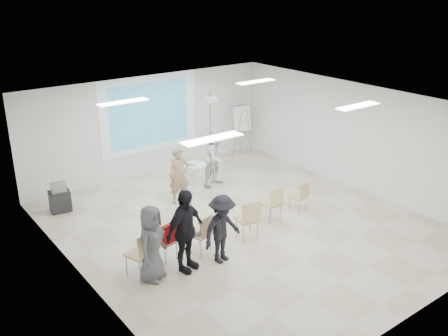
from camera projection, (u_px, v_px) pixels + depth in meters
floor at (244, 227)px, 12.17m from camera, size 8.00×9.00×0.10m
ceiling at (246, 103)px, 11.06m from camera, size 8.00×9.00×0.10m
wall_back at (149, 125)px, 15.01m from camera, size 8.00×0.10×3.00m
wall_left at (77, 214)px, 9.33m from camera, size 0.10×9.00×3.00m
wall_right at (357, 137)px, 13.89m from camera, size 0.10×9.00×3.00m
projection_halo at (149, 114)px, 14.83m from camera, size 3.20×0.01×2.30m
projection_image at (150, 114)px, 14.82m from camera, size 2.60×0.01×1.90m
pedestal_table at (195, 175)px, 14.02m from camera, size 0.84×0.84×0.80m
player_left at (179, 172)px, 13.08m from camera, size 0.73×0.59×1.75m
player_right at (217, 154)px, 14.21m from camera, size 1.05×0.91×1.90m
controller_left at (179, 158)px, 13.27m from camera, size 0.08×0.13×0.04m
controller_right at (206, 142)px, 14.17m from camera, size 0.06×0.12×0.04m
chair_far_left at (142, 251)px, 9.87m from camera, size 0.60×0.62×0.98m
chair_left_mid at (168, 239)px, 10.47m from camera, size 0.47×0.49×0.85m
chair_left_inner at (203, 232)px, 10.73m from camera, size 0.52×0.54×0.89m
chair_center at (249, 217)px, 11.27m from camera, size 0.55×0.57×0.97m
chair_right_inner at (273, 202)px, 12.15m from camera, size 0.42×0.45×0.90m
chair_right_far at (301, 195)px, 12.68m from camera, size 0.45×0.47×0.80m
red_jacket at (170, 233)px, 10.27m from camera, size 0.45×0.18×0.42m
laptop at (199, 232)px, 10.81m from camera, size 0.38×0.32×0.03m
audience_left at (185, 225)px, 9.95m from camera, size 1.34×1.03×2.04m
audience_mid at (222, 225)px, 10.32m from camera, size 1.19×0.77×1.72m
audience_outer at (151, 239)px, 9.70m from camera, size 1.03×0.95×1.77m
flipchart_easel at (242, 118)px, 16.55m from camera, size 0.75×0.58×1.75m
av_cart at (60, 198)px, 12.77m from camera, size 0.58×0.50×0.77m
ceiling_projector at (210, 105)px, 12.36m from camera, size 0.30×0.25×3.00m
fluor_panel_nw at (123, 102)px, 11.45m from camera, size 1.20×0.30×0.02m
fluor_panel_ne at (256, 82)px, 13.71m from camera, size 1.20×0.30×0.02m
fluor_panel_sw at (212, 139)px, 8.85m from camera, size 1.20×0.30×0.02m
fluor_panel_se at (358, 106)px, 11.10m from camera, size 1.20×0.30×0.02m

